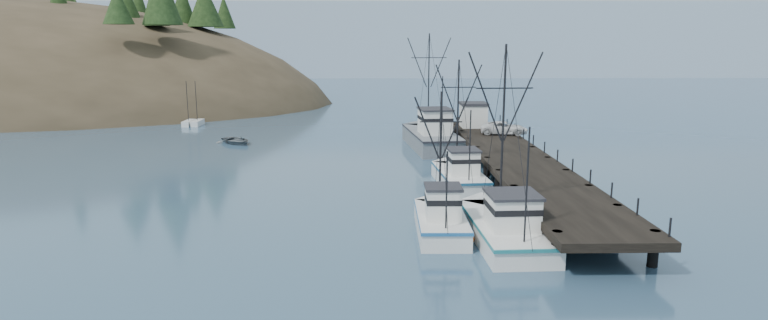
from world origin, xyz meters
The scene contains 12 objects.
ground centered at (0.00, 0.00, 0.00)m, with size 400.00×400.00×0.00m, color #2C4963.
pier centered at (14.00, 16.00, 1.69)m, with size 6.00×44.00×2.00m.
distant_ridge centered at (10.00, 170.00, 0.00)m, with size 360.00×40.00×26.00m, color #9EB2C6.
distant_ridge_far centered at (-40.00, 185.00, 0.00)m, with size 180.00×25.00×18.00m, color silver.
moored_sailboats centered at (-35.28, 53.11, 0.33)m, with size 22.67×14.48×6.35m.
trawler_near centered at (9.61, 0.65, 0.82)m, with size 4.35×11.92×11.98m.
trawler_mid centered at (5.90, 1.99, 0.82)m, with size 3.06×8.80×9.11m.
trawler_far centered at (8.78, 14.34, 0.82)m, with size 3.96×10.27×10.62m.
work_vessel centered at (8.07, 32.03, 1.23)m, with size 6.02×15.42×12.87m.
pier_shed centered at (13.13, 34.00, 3.42)m, with size 3.00×3.20×2.80m.
pickup_truck centered at (15.50, 28.39, 2.68)m, with size 2.27×4.93×1.37m, color silver.
motorboat centered at (-14.27, 34.72, 0.00)m, with size 3.48×4.88×1.01m, color #596063.
Camera 1 is at (1.78, -33.95, 11.94)m, focal length 28.00 mm.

